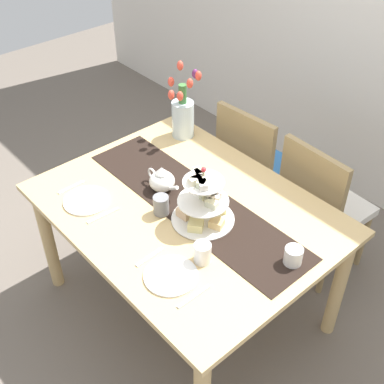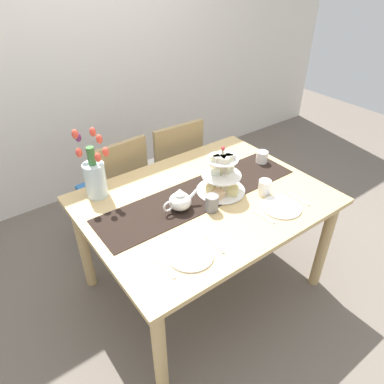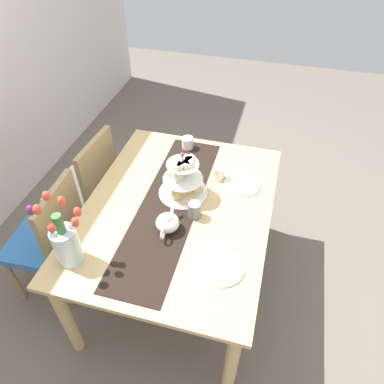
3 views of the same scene
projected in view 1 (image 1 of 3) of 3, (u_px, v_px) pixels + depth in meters
ground_plane at (187, 304)px, 2.92m from camera, size 8.00×8.00×0.00m
dining_table at (186, 222)px, 2.52m from camera, size 1.42×1.08×0.74m
chair_left at (254, 165)px, 3.14m from camera, size 0.44×0.44×0.91m
chair_right at (320, 204)px, 2.85m from camera, size 0.44×0.44×0.91m
table_runner at (193, 202)px, 2.48m from camera, size 1.32×0.33×0.00m
tiered_cake_stand at (203, 203)px, 2.32m from camera, size 0.30×0.30×0.30m
teapot at (162, 180)px, 2.52m from camera, size 0.24×0.13×0.14m
tulip_vase at (183, 114)px, 2.87m from camera, size 0.17×0.23×0.44m
cream_jug at (293, 256)px, 2.14m from camera, size 0.08×0.08×0.08m
dinner_plate_left at (87, 201)px, 2.49m from camera, size 0.23×0.23×0.01m
fork_left at (71, 187)px, 2.57m from camera, size 0.02×0.15×0.01m
knife_left at (103, 215)px, 2.40m from camera, size 0.02×0.17×0.01m
dinner_plate_right at (171, 276)px, 2.11m from camera, size 0.23×0.23×0.01m
fork_right at (150, 257)px, 2.19m from camera, size 0.03×0.15×0.01m
knife_right at (194, 296)px, 2.02m from camera, size 0.01×0.17×0.01m
mug_grey at (161, 205)px, 2.39m from camera, size 0.08×0.08×0.09m
mug_white_text at (202, 253)px, 2.15m from camera, size 0.08×0.08×0.09m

